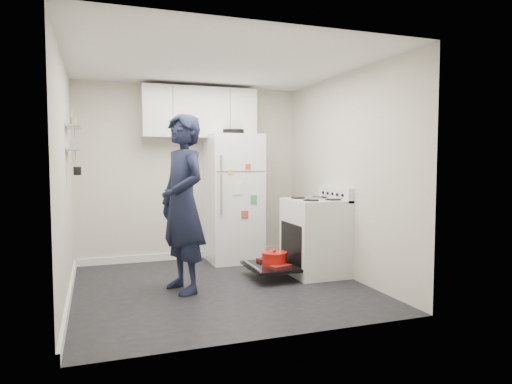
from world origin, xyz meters
name	(u,v)px	position (x,y,z in m)	size (l,w,h in m)	color
room	(216,180)	(-0.03, 0.03, 1.21)	(3.21, 3.21, 2.51)	black
electric_range	(314,237)	(1.26, 0.15, 0.47)	(0.66, 0.76, 1.10)	silver
open_oven_door	(272,262)	(0.70, 0.15, 0.20)	(0.55, 0.70, 0.24)	black
refrigerator	(234,198)	(0.54, 1.25, 0.90)	(0.72, 0.74, 1.87)	white
upper_cabinets	(200,113)	(0.10, 1.43, 2.10)	(1.60, 0.33, 0.70)	silver
wall_shelf_rack	(74,138)	(-1.52, 0.49, 1.68)	(0.14, 0.60, 0.61)	#B2B2B7
person	(183,203)	(-0.42, -0.04, 0.97)	(0.71, 0.46, 1.93)	black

